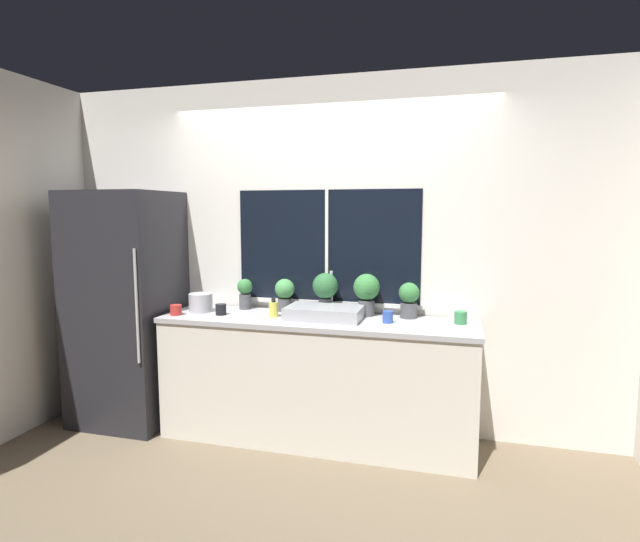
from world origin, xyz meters
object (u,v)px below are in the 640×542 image
(kettle, at_px, (201,302))
(mug_red, at_px, (176,310))
(potted_plant_left, at_px, (285,293))
(mug_blue, at_px, (388,317))
(potted_plant_right, at_px, (367,291))
(refrigerator, at_px, (127,308))
(potted_plant_far_left, at_px, (245,292))
(mug_black, at_px, (221,309))
(mug_green, at_px, (461,318))
(potted_plant_far_right, at_px, (409,299))
(sink, at_px, (325,312))
(soap_bottle, at_px, (274,309))
(potted_plant_center, at_px, (325,288))

(kettle, bearing_deg, mug_red, -125.12)
(potted_plant_left, bearing_deg, mug_blue, -13.79)
(kettle, bearing_deg, potted_plant_right, 8.33)
(refrigerator, bearing_deg, potted_plant_right, 6.73)
(potted_plant_right, bearing_deg, potted_plant_far_left, 180.00)
(potted_plant_right, distance_m, kettle, 1.29)
(kettle, bearing_deg, mug_black, -19.61)
(potted_plant_far_left, height_order, mug_green, potted_plant_far_left)
(potted_plant_far_left, bearing_deg, potted_plant_right, -0.00)
(refrigerator, xyz_separation_m, potted_plant_left, (1.26, 0.22, 0.14))
(potted_plant_far_left, height_order, potted_plant_right, potted_plant_right)
(potted_plant_far_right, bearing_deg, refrigerator, -174.21)
(sink, height_order, mug_green, sink)
(kettle, bearing_deg, mug_blue, -0.71)
(sink, xyz_separation_m, potted_plant_right, (0.27, 0.18, 0.14))
(potted_plant_far_left, distance_m, mug_black, 0.29)
(refrigerator, height_order, mug_blue, refrigerator)
(potted_plant_far_right, distance_m, mug_red, 1.74)
(soap_bottle, xyz_separation_m, mug_green, (1.33, 0.12, -0.01))
(mug_green, height_order, mug_blue, mug_green)
(potted_plant_far_left, distance_m, potted_plant_left, 0.33)
(potted_plant_far_right, height_order, mug_green, potted_plant_far_right)
(soap_bottle, bearing_deg, potted_plant_right, 18.97)
(potted_plant_left, xyz_separation_m, mug_green, (1.32, -0.10, -0.10))
(mug_red, height_order, kettle, kettle)
(potted_plant_left, bearing_deg, potted_plant_far_right, 0.00)
(potted_plant_left, bearing_deg, mug_red, -154.62)
(potted_plant_far_left, relative_size, mug_red, 2.81)
(soap_bottle, height_order, mug_red, soap_bottle)
(soap_bottle, relative_size, mug_green, 1.61)
(refrigerator, distance_m, mug_black, 0.84)
(potted_plant_left, relative_size, mug_green, 2.89)
(sink, height_order, mug_red, sink)
(refrigerator, height_order, potted_plant_right, refrigerator)
(mug_green, height_order, mug_red, mug_green)
(sink, distance_m, kettle, 0.99)
(potted_plant_far_left, bearing_deg, refrigerator, -166.37)
(potted_plant_right, bearing_deg, potted_plant_far_right, 0.00)
(potted_plant_far_right, bearing_deg, kettle, -173.30)
(potted_plant_center, height_order, mug_blue, potted_plant_center)
(potted_plant_left, bearing_deg, sink, -26.58)
(potted_plant_left, relative_size, kettle, 1.39)
(mug_green, xyz_separation_m, kettle, (-1.95, -0.08, 0.03))
(mug_red, bearing_deg, potted_plant_right, 14.27)
(potted_plant_far_left, xyz_separation_m, mug_black, (-0.08, -0.26, -0.10))
(potted_plant_far_left, distance_m, mug_blue, 1.19)
(potted_plant_right, distance_m, mug_blue, 0.31)
(potted_plant_left, xyz_separation_m, potted_plant_right, (0.64, -0.00, 0.04))
(potted_plant_left, xyz_separation_m, mug_black, (-0.42, -0.26, -0.10))
(sink, relative_size, mug_red, 6.30)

